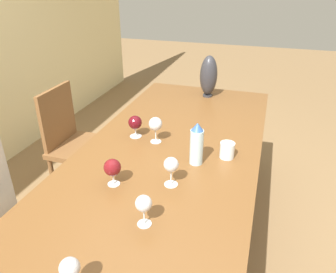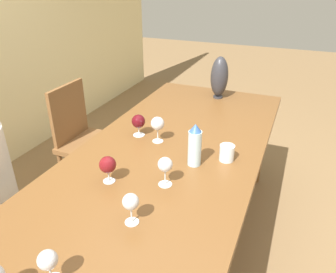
{
  "view_description": "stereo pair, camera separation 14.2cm",
  "coord_description": "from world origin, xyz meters",
  "px_view_note": "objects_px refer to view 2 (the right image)",
  "views": [
    {
      "loc": [
        -1.42,
        -0.48,
        1.68
      ],
      "look_at": [
        0.1,
        0.0,
        0.87
      ],
      "focal_mm": 35.0,
      "sensor_mm": 36.0,
      "label": 1
    },
    {
      "loc": [
        -1.37,
        -0.61,
        1.68
      ],
      "look_at": [
        0.1,
        0.0,
        0.87
      ],
      "focal_mm": 35.0,
      "sensor_mm": 36.0,
      "label": 2
    }
  ],
  "objects_px": {
    "wine_glass_2": "(131,202)",
    "wine_glass_6": "(108,165)",
    "water_bottle": "(195,145)",
    "wine_glass_5": "(158,124)",
    "water_tumbler": "(227,153)",
    "wine_glass_7": "(165,165)",
    "vase": "(219,77)",
    "wine_glass_4": "(48,261)",
    "chair_far": "(85,137)",
    "wine_glass_1": "(138,122)"
  },
  "relations": [
    {
      "from": "water_bottle",
      "to": "wine_glass_5",
      "type": "distance_m",
      "value": 0.32
    },
    {
      "from": "wine_glass_6",
      "to": "wine_glass_2",
      "type": "bearing_deg",
      "value": -131.83
    },
    {
      "from": "wine_glass_7",
      "to": "water_tumbler",
      "type": "bearing_deg",
      "value": -32.74
    },
    {
      "from": "water_bottle",
      "to": "wine_glass_5",
      "type": "height_order",
      "value": "water_bottle"
    },
    {
      "from": "water_tumbler",
      "to": "wine_glass_6",
      "type": "xyz_separation_m",
      "value": [
        -0.41,
        0.48,
        0.05
      ]
    },
    {
      "from": "wine_glass_6",
      "to": "wine_glass_7",
      "type": "bearing_deg",
      "value": -73.26
    },
    {
      "from": "wine_glass_5",
      "to": "vase",
      "type": "bearing_deg",
      "value": -9.09
    },
    {
      "from": "water_bottle",
      "to": "chair_far",
      "type": "relative_size",
      "value": 0.26
    },
    {
      "from": "wine_glass_2",
      "to": "wine_glass_6",
      "type": "bearing_deg",
      "value": 48.17
    },
    {
      "from": "water_bottle",
      "to": "wine_glass_6",
      "type": "xyz_separation_m",
      "value": [
        -0.31,
        0.33,
        -0.02
      ]
    },
    {
      "from": "wine_glass_7",
      "to": "wine_glass_4",
      "type": "bearing_deg",
      "value": 168.64
    },
    {
      "from": "wine_glass_1",
      "to": "wine_glass_2",
      "type": "xyz_separation_m",
      "value": [
        -0.71,
        -0.33,
        0.01
      ]
    },
    {
      "from": "wine_glass_2",
      "to": "chair_far",
      "type": "relative_size",
      "value": 0.15
    },
    {
      "from": "vase",
      "to": "wine_glass_4",
      "type": "distance_m",
      "value": 1.9
    },
    {
      "from": "wine_glass_2",
      "to": "wine_glass_4",
      "type": "distance_m",
      "value": 0.37
    },
    {
      "from": "wine_glass_4",
      "to": "chair_far",
      "type": "distance_m",
      "value": 1.63
    },
    {
      "from": "wine_glass_1",
      "to": "wine_glass_2",
      "type": "relative_size",
      "value": 0.98
    },
    {
      "from": "wine_glass_5",
      "to": "wine_glass_7",
      "type": "xyz_separation_m",
      "value": [
        -0.39,
        -0.21,
        -0.01
      ]
    },
    {
      "from": "vase",
      "to": "wine_glass_6",
      "type": "height_order",
      "value": "vase"
    },
    {
      "from": "water_bottle",
      "to": "chair_far",
      "type": "height_order",
      "value": "water_bottle"
    },
    {
      "from": "water_bottle",
      "to": "wine_glass_6",
      "type": "height_order",
      "value": "water_bottle"
    },
    {
      "from": "water_bottle",
      "to": "wine_glass_1",
      "type": "distance_m",
      "value": 0.46
    },
    {
      "from": "water_bottle",
      "to": "wine_glass_2",
      "type": "xyz_separation_m",
      "value": [
        -0.52,
        0.09,
        -0.01
      ]
    },
    {
      "from": "wine_glass_1",
      "to": "wine_glass_4",
      "type": "bearing_deg",
      "value": -168.04
    },
    {
      "from": "wine_glass_2",
      "to": "wine_glass_7",
      "type": "distance_m",
      "value": 0.29
    },
    {
      "from": "vase",
      "to": "wine_glass_2",
      "type": "distance_m",
      "value": 1.55
    },
    {
      "from": "water_bottle",
      "to": "wine_glass_6",
      "type": "distance_m",
      "value": 0.45
    },
    {
      "from": "wine_glass_5",
      "to": "wine_glass_7",
      "type": "distance_m",
      "value": 0.44
    },
    {
      "from": "chair_far",
      "to": "wine_glass_7",
      "type": "bearing_deg",
      "value": -125.27
    },
    {
      "from": "water_tumbler",
      "to": "vase",
      "type": "relative_size",
      "value": 0.27
    },
    {
      "from": "wine_glass_5",
      "to": "water_bottle",
      "type": "bearing_deg",
      "value": -119.89
    },
    {
      "from": "water_tumbler",
      "to": "wine_glass_1",
      "type": "distance_m",
      "value": 0.58
    },
    {
      "from": "wine_glass_7",
      "to": "chair_far",
      "type": "distance_m",
      "value": 1.26
    },
    {
      "from": "wine_glass_1",
      "to": "vase",
      "type": "bearing_deg",
      "value": -18.49
    },
    {
      "from": "wine_glass_1",
      "to": "wine_glass_7",
      "type": "height_order",
      "value": "wine_glass_7"
    },
    {
      "from": "wine_glass_1",
      "to": "chair_far",
      "type": "height_order",
      "value": "chair_far"
    },
    {
      "from": "wine_glass_7",
      "to": "wine_glass_6",
      "type": "bearing_deg",
      "value": 106.74
    },
    {
      "from": "wine_glass_6",
      "to": "water_tumbler",
      "type": "bearing_deg",
      "value": -49.08
    },
    {
      "from": "vase",
      "to": "water_tumbler",
      "type": "bearing_deg",
      "value": -162.52
    },
    {
      "from": "wine_glass_2",
      "to": "water_tumbler",
      "type": "bearing_deg",
      "value": -20.74
    },
    {
      "from": "water_bottle",
      "to": "water_tumbler",
      "type": "distance_m",
      "value": 0.19
    },
    {
      "from": "water_tumbler",
      "to": "wine_glass_6",
      "type": "relative_size",
      "value": 0.65
    },
    {
      "from": "water_tumbler",
      "to": "wine_glass_4",
      "type": "bearing_deg",
      "value": 160.61
    },
    {
      "from": "vase",
      "to": "wine_glass_4",
      "type": "bearing_deg",
      "value": 178.36
    },
    {
      "from": "water_tumbler",
      "to": "wine_glass_2",
      "type": "height_order",
      "value": "wine_glass_2"
    },
    {
      "from": "wine_glass_2",
      "to": "wine_glass_6",
      "type": "relative_size",
      "value": 1.03
    },
    {
      "from": "wine_glass_5",
      "to": "wine_glass_1",
      "type": "bearing_deg",
      "value": 78.22
    },
    {
      "from": "wine_glass_2",
      "to": "wine_glass_7",
      "type": "height_order",
      "value": "wine_glass_7"
    },
    {
      "from": "wine_glass_2",
      "to": "wine_glass_5",
      "type": "height_order",
      "value": "wine_glass_5"
    },
    {
      "from": "wine_glass_4",
      "to": "vase",
      "type": "bearing_deg",
      "value": -1.64
    }
  ]
}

